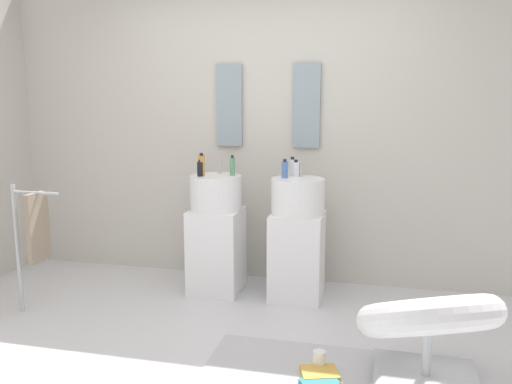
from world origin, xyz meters
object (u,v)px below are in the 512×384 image
object	(u,v)px
magazine_ochre	(319,373)
soap_bottle_clear	(292,167)
pedestal_sink_left	(216,233)
soap_bottle_green	(232,166)
lounge_chair	(429,325)
soap_bottle_blue	(285,169)
coffee_mug	(319,360)
soap_bottle_white	(296,169)
towel_rack	(34,230)
soap_bottle_black	(200,169)
soap_bottle_amber	(202,165)
pedestal_sink_right	(297,238)

from	to	relation	value
magazine_ochre	soap_bottle_clear	distance (m)	1.67
pedestal_sink_left	soap_bottle_green	xyz separation A→B (m)	(0.13, 0.03, 0.55)
lounge_chair	soap_bottle_clear	size ratio (longest dim) A/B	6.77
soap_bottle_blue	soap_bottle_clear	xyz separation A→B (m)	(0.04, 0.09, 0.00)
coffee_mug	soap_bottle_white	size ratio (longest dim) A/B	0.78
soap_bottle_clear	soap_bottle_white	bearing A→B (deg)	-14.72
soap_bottle_blue	soap_bottle_white	distance (m)	0.11
towel_rack	magazine_ochre	distance (m)	2.24
lounge_chair	pedestal_sink_left	bearing A→B (deg)	144.18
lounge_chair	soap_bottle_black	size ratio (longest dim) A/B	7.87
pedestal_sink_left	coffee_mug	xyz separation A→B (m)	(0.97, -1.10, -0.42)
lounge_chair	soap_bottle_white	xyz separation A→B (m)	(-0.93, 1.22, 0.66)
soap_bottle_blue	soap_bottle_black	bearing A→B (deg)	-173.69
pedestal_sink_left	soap_bottle_blue	world-z (taller)	soap_bottle_blue
towel_rack	soap_bottle_green	size ratio (longest dim) A/B	5.90
magazine_ochre	soap_bottle_amber	size ratio (longest dim) A/B	1.13
lounge_chair	coffee_mug	size ratio (longest dim) A/B	9.94
coffee_mug	soap_bottle_amber	distance (m)	1.79
lounge_chair	soap_bottle_black	world-z (taller)	soap_bottle_black
lounge_chair	soap_bottle_amber	world-z (taller)	soap_bottle_amber
towel_rack	soap_bottle_white	xyz separation A→B (m)	(1.75, 0.84, 0.39)
lounge_chair	soap_bottle_blue	bearing A→B (deg)	131.59
soap_bottle_black	soap_bottle_blue	bearing A→B (deg)	6.31
pedestal_sink_right	soap_bottle_white	bearing A→B (deg)	110.31
soap_bottle_green	lounge_chair	bearing A→B (deg)	-39.01
pedestal_sink_right	magazine_ochre	xyz separation A→B (m)	(0.32, -1.18, -0.46)
soap_bottle_blue	soap_bottle_clear	world-z (taller)	soap_bottle_clear
soap_bottle_amber	soap_bottle_black	bearing A→B (deg)	-115.92
pedestal_sink_right	lounge_chair	world-z (taller)	pedestal_sink_right
pedestal_sink_right	magazine_ochre	distance (m)	1.31
pedestal_sink_left	towel_rack	xyz separation A→B (m)	(-1.13, -0.75, 0.15)
soap_bottle_white	soap_bottle_green	size ratio (longest dim) A/B	0.83
coffee_mug	soap_bottle_blue	size ratio (longest dim) A/B	0.72
magazine_ochre	soap_bottle_clear	xyz separation A→B (m)	(-0.39, 1.28, 1.00)
magazine_ochre	soap_bottle_blue	bearing A→B (deg)	91.95
coffee_mug	soap_bottle_amber	world-z (taller)	soap_bottle_amber
soap_bottle_amber	soap_bottle_white	size ratio (longest dim) A/B	1.37
soap_bottle_black	soap_bottle_amber	world-z (taller)	soap_bottle_amber
pedestal_sink_left	magazine_ochre	xyz separation A→B (m)	(0.98, -1.18, -0.46)
lounge_chair	magazine_ochre	distance (m)	0.66
coffee_mug	soap_bottle_clear	xyz separation A→B (m)	(-0.37, 1.20, 0.96)
magazine_ochre	soap_bottle_clear	world-z (taller)	soap_bottle_clear
coffee_mug	soap_bottle_black	xyz separation A→B (m)	(-1.07, 1.03, 0.95)
towel_rack	soap_bottle_blue	size ratio (longest dim) A/B	6.59
lounge_chair	magazine_ochre	xyz separation A→B (m)	(-0.58, -0.06, -0.33)
coffee_mug	soap_bottle_clear	size ratio (longest dim) A/B	0.68
soap_bottle_amber	pedestal_sink_left	bearing A→B (deg)	28.89
pedestal_sink_right	soap_bottle_clear	size ratio (longest dim) A/B	6.87
lounge_chair	coffee_mug	bearing A→B (deg)	177.36
pedestal_sink_left	soap_bottle_blue	distance (m)	0.77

